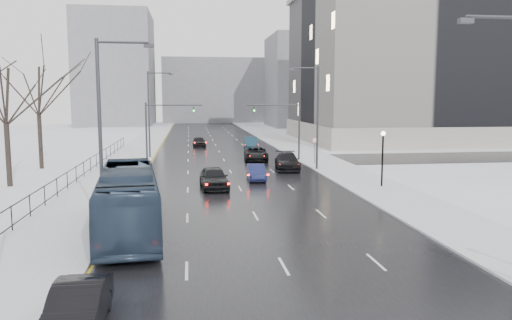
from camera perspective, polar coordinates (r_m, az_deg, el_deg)
name	(u,v)px	position (r m, az deg, el deg)	size (l,w,h in m)	color
road	(218,150)	(67.14, -4.34, 1.15)	(16.00, 150.00, 0.04)	black
cross_road	(225,161)	(55.25, -3.62, -0.14)	(130.00, 10.00, 0.04)	black
sidewalk_left	(138,151)	(67.36, -13.29, 1.05)	(5.00, 150.00, 0.16)	silver
sidewalk_right	(295,148)	(68.54, 4.46, 1.32)	(5.00, 150.00, 0.16)	silver
park_strip	(63,152)	(68.96, -21.17, 0.88)	(14.00, 150.00, 0.12)	white
tree_park_d	(10,188)	(43.58, -26.28, -2.85)	(8.75, 8.75, 12.50)	black
tree_park_e	(42,170)	(53.14, -23.27, -1.02)	(9.45, 9.45, 13.50)	black
iron_fence	(61,183)	(38.30, -21.44, -2.51)	(0.06, 70.00, 1.30)	black
streetlight_r_mid	(315,112)	(48.20, 6.79, 5.45)	(2.95, 0.25, 10.00)	#2D2D33
streetlight_l_near	(104,124)	(27.06, -16.94, 3.91)	(2.95, 0.25, 10.00)	#2D2D33
streetlight_l_far	(151,110)	(58.85, -11.93, 5.64)	(2.95, 0.25, 10.00)	#2D2D33
lamppost_r_mid	(383,150)	(39.75, 14.28, 1.06)	(0.36, 0.36, 4.28)	black
mast_signal_right	(290,124)	(55.86, 3.89, 4.15)	(6.10, 0.33, 6.50)	#2D2D33
mast_signal_left	(156,125)	(54.86, -11.32, 3.98)	(6.10, 0.33, 6.50)	#2D2D33
no_uturn_sign	(315,143)	(52.52, 6.74, 1.96)	(0.60, 0.06, 2.70)	#2D2D33
civic_building	(426,72)	(87.82, 18.88, 9.50)	(41.00, 31.00, 24.80)	gray
bldg_far_right	(318,81)	(125.82, 7.11, 8.90)	(24.00, 20.00, 22.00)	slate
bldg_far_left	(116,70)	(133.11, -15.70, 9.89)	(18.00, 22.00, 28.00)	slate
bldg_far_center	(216,91)	(146.89, -4.62, 7.89)	(30.00, 18.00, 18.00)	slate
sedan_left_near	(78,308)	(16.45, -19.71, -15.60)	(1.51, 4.33, 1.43)	black
bus	(128,200)	(26.62, -14.42, -4.50)	(2.84, 12.13, 3.38)	#243347
sedan_center_near	(214,178)	(38.47, -4.84, -2.04)	(1.99, 4.94, 1.68)	black
sedan_right_near	(256,172)	(42.25, 0.03, -1.42)	(1.43, 4.09, 1.35)	#181F4A
sedan_right_cross	(256,154)	(55.39, 0.00, 0.71)	(2.53, 5.48, 1.52)	black
sedan_right_far	(287,161)	(48.56, 3.59, -0.15)	(2.27, 5.60, 1.62)	black
sedan_center_far	(199,142)	(71.85, -6.52, 2.10)	(1.69, 4.19, 1.43)	black
sedan_right_distant	(251,143)	(68.38, -0.62, 1.97)	(1.70, 4.88, 1.61)	#183448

